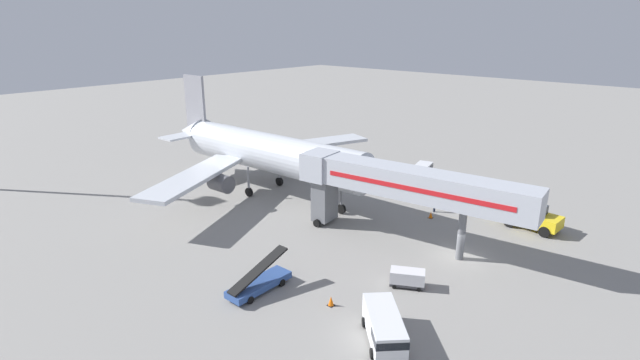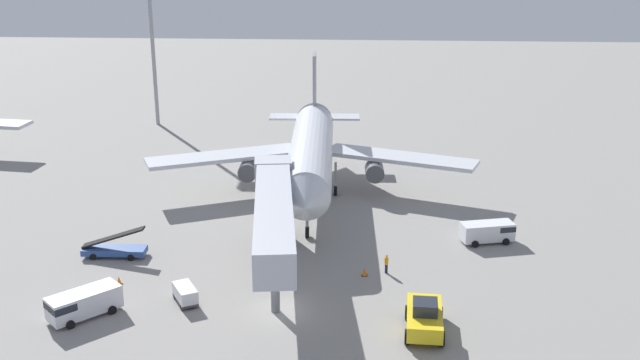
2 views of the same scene
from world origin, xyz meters
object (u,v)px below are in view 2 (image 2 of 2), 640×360
object	(u,v)px
baggage_cart_rear_left	(185,294)
safety_cone_bravo	(365,272)
airplane_at_gate	(311,151)
safety_cone_alpha	(119,281)
service_van_far_center	(489,231)
ground_crew_worker_foreground	(386,263)
service_van_far_right	(82,303)
apron_light_mast	(150,8)
belt_loader_truck	(114,249)
pushback_tug	(425,317)
jet_bridge	(274,210)

from	to	relation	value
baggage_cart_rear_left	safety_cone_bravo	bearing A→B (deg)	22.26
airplane_at_gate	safety_cone_alpha	distance (m)	27.43
service_van_far_center	baggage_cart_rear_left	bearing A→B (deg)	-151.87
baggage_cart_rear_left	ground_crew_worker_foreground	size ratio (longest dim) A/B	1.78
safety_cone_alpha	ground_crew_worker_foreground	bearing A→B (deg)	9.21
service_van_far_right	apron_light_mast	distance (m)	62.29
service_van_far_center	ground_crew_worker_foreground	xyz separation A→B (m)	(-9.77, -7.38, -0.21)
belt_loader_truck	apron_light_mast	size ratio (longest dim) A/B	0.23
pushback_tug	baggage_cart_rear_left	bearing A→B (deg)	169.44
service_van_far_center	ground_crew_worker_foreground	size ratio (longest dim) A/B	3.05
safety_cone_bravo	jet_bridge	bearing A→B (deg)	-178.31
service_van_far_right	safety_cone_bravo	xyz separation A→B (m)	(21.42, 8.52, -0.81)
service_van_far_center	safety_cone_bravo	world-z (taller)	service_van_far_center
belt_loader_truck	ground_crew_worker_foreground	bearing A→B (deg)	-4.76
belt_loader_truck	service_van_far_right	bearing A→B (deg)	-84.10
belt_loader_truck	ground_crew_worker_foreground	xyz separation A→B (m)	(24.44, -2.03, 0.17)
service_van_far_right	apron_light_mast	xyz separation A→B (m)	(-10.05, 59.35, 16.04)
baggage_cart_rear_left	safety_cone_alpha	world-z (taller)	baggage_cart_rear_left
service_van_far_right	safety_cone_alpha	xyz separation A→B (m)	(1.04, 5.52, -0.80)
service_van_far_center	baggage_cart_rear_left	size ratio (longest dim) A/B	1.71
jet_bridge	service_van_far_right	world-z (taller)	jet_bridge
safety_cone_alpha	safety_cone_bravo	distance (m)	20.60
jet_bridge	baggage_cart_rear_left	size ratio (longest dim) A/B	7.60
safety_cone_bravo	apron_light_mast	world-z (taller)	apron_light_mast
airplane_at_gate	safety_cone_alpha	xyz separation A→B (m)	(-14.41, -22.84, -4.79)
jet_bridge	apron_light_mast	distance (m)	57.47
belt_loader_truck	safety_cone_bravo	size ratio (longest dim) A/B	7.62
airplane_at_gate	service_van_far_center	xyz separation A→B (m)	(17.61, -11.85, -4.05)
service_van_far_right	safety_cone_alpha	world-z (taller)	service_van_far_right
belt_loader_truck	apron_light_mast	xyz separation A→B (m)	(-8.90, 48.19, 16.48)
service_van_far_right	safety_cone_alpha	bearing A→B (deg)	79.35
jet_bridge	safety_cone_alpha	xyz separation A→B (m)	(-12.72, -2.77, -5.49)
jet_bridge	belt_loader_truck	world-z (taller)	jet_bridge
safety_cone_bravo	ground_crew_worker_foreground	bearing A→B (deg)	18.10
baggage_cart_rear_left	ground_crew_worker_foreground	bearing A→B (deg)	21.79
airplane_at_gate	apron_light_mast	xyz separation A→B (m)	(-25.49, 30.98, 12.06)
belt_loader_truck	service_van_far_center	xyz separation A→B (m)	(34.21, 5.35, 0.38)
safety_cone_alpha	baggage_cart_rear_left	bearing A→B (deg)	-24.13
pushback_tug	baggage_cart_rear_left	world-z (taller)	pushback_tug
baggage_cart_rear_left	safety_cone_bravo	world-z (taller)	baggage_cart_rear_left
jet_bridge	safety_cone_bravo	size ratio (longest dim) A/B	30.95
service_van_far_center	safety_cone_bravo	xyz separation A→B (m)	(-11.63, -7.99, -0.75)
airplane_at_gate	safety_cone_alpha	bearing A→B (deg)	-122.24
safety_cone_alpha	pushback_tug	bearing A→B (deg)	-14.16
belt_loader_truck	apron_light_mast	world-z (taller)	apron_light_mast
service_van_far_right	pushback_tug	bearing A→B (deg)	-1.61
jet_bridge	apron_light_mast	xyz separation A→B (m)	(-23.81, 51.06, 11.35)
apron_light_mast	service_van_far_right	bearing A→B (deg)	-80.39
jet_bridge	pushback_tug	world-z (taller)	jet_bridge
belt_loader_truck	safety_cone_bravo	xyz separation A→B (m)	(22.57, -2.64, -0.37)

